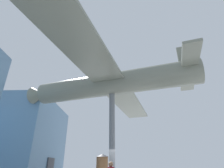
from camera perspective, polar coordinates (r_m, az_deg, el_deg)
The scene contains 2 objects.
support_pylon_central at distance 12.37m, azimuth 0.00°, elevation -17.36°, with size 0.40×0.40×6.41m.
suspended_airplane at distance 13.61m, azimuth -0.79°, elevation -0.07°, with size 20.66×14.42×3.04m.
Camera 1 is at (-12.24, -0.45, 1.50)m, focal length 28.00 mm.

